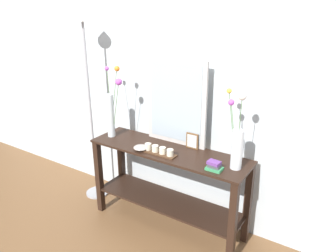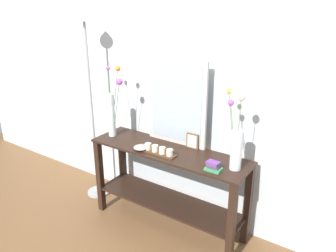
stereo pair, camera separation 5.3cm
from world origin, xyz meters
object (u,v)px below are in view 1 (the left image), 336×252
at_px(tall_vase_left, 111,109).
at_px(console_table, 168,179).
at_px(mirror_leaning, 176,102).
at_px(decorative_bowl, 141,148).
at_px(candle_tray, 159,151).
at_px(floor_lamp, 87,78).
at_px(book_stack, 214,166).
at_px(vase_right, 237,143).
at_px(picture_frame_small, 192,141).

bearing_deg(tall_vase_left, console_table, 1.56).
height_order(mirror_leaning, decorative_bowl, mirror_leaning).
distance_m(mirror_leaning, candle_tray, 0.45).
bearing_deg(decorative_bowl, floor_lamp, 168.08).
xyz_separation_m(book_stack, floor_lamp, (-1.42, 0.14, 0.49)).
bearing_deg(decorative_bowl, candle_tray, 7.45).
bearing_deg(book_stack, console_table, 166.93).
bearing_deg(mirror_leaning, vase_right, -15.28).
distance_m(book_stack, floor_lamp, 1.51).
relative_size(console_table, picture_frame_small, 10.42).
xyz_separation_m(mirror_leaning, picture_frame_small, (0.18, -0.03, -0.31)).
xyz_separation_m(mirror_leaning, book_stack, (0.51, -0.29, -0.35)).
relative_size(decorative_bowl, book_stack, 1.04).
height_order(console_table, floor_lamp, floor_lamp).
height_order(mirror_leaning, vase_right, mirror_leaning).
height_order(decorative_bowl, book_stack, book_stack).
bearing_deg(console_table, tall_vase_left, -178.44).
bearing_deg(book_stack, candle_tray, 179.18).
xyz_separation_m(console_table, book_stack, (0.49, -0.11, 0.31)).
xyz_separation_m(vase_right, picture_frame_small, (-0.45, 0.14, -0.14)).
bearing_deg(candle_tray, tall_vase_left, 171.34).
xyz_separation_m(console_table, floor_lamp, (-0.93, 0.03, 0.80)).
relative_size(candle_tray, floor_lamp, 0.17).
distance_m(vase_right, floor_lamp, 1.57).
height_order(console_table, book_stack, book_stack).
bearing_deg(book_stack, decorative_bowl, -178.74).
bearing_deg(tall_vase_left, candle_tray, -8.66).
xyz_separation_m(tall_vase_left, candle_tray, (0.59, -0.09, -0.24)).
relative_size(vase_right, picture_frame_small, 4.40).
distance_m(picture_frame_small, decorative_bowl, 0.45).
xyz_separation_m(tall_vase_left, decorative_bowl, (0.42, -0.11, -0.24)).
distance_m(vase_right, decorative_bowl, 0.84).
xyz_separation_m(mirror_leaning, candle_tray, (0.00, -0.28, -0.35)).
bearing_deg(candle_tray, mirror_leaning, 90.57).
distance_m(mirror_leaning, floor_lamp, 0.93).
height_order(book_stack, floor_lamp, floor_lamp).
distance_m(vase_right, candle_tray, 0.67).
relative_size(mirror_leaning, candle_tray, 2.39).
xyz_separation_m(tall_vase_left, vase_right, (1.22, 0.02, -0.05)).
bearing_deg(mirror_leaning, book_stack, -29.15).
distance_m(tall_vase_left, picture_frame_small, 0.81).
bearing_deg(console_table, book_stack, -13.07).
xyz_separation_m(candle_tray, floor_lamp, (-0.91, 0.13, 0.49)).
xyz_separation_m(console_table, vase_right, (0.61, -0.00, 0.49)).
xyz_separation_m(vase_right, book_stack, (-0.12, -0.11, -0.18)).
bearing_deg(book_stack, tall_vase_left, 174.97).
height_order(mirror_leaning, candle_tray, mirror_leaning).
bearing_deg(book_stack, picture_frame_small, 142.28).
xyz_separation_m(tall_vase_left, floor_lamp, (-0.32, 0.04, 0.25)).
relative_size(tall_vase_left, vase_right, 1.09).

